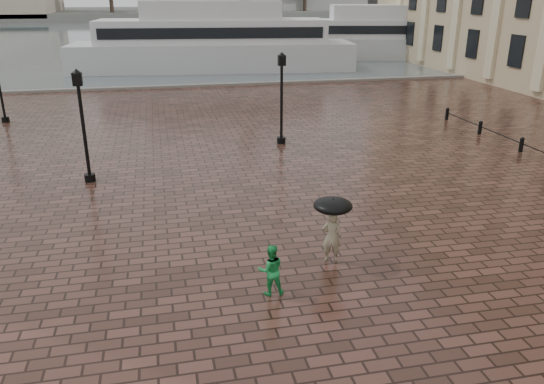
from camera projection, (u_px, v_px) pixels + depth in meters
The scene contains 10 objects.
ground at pixel (291, 290), 13.83m from camera, with size 300.00×300.00×0.00m, color #331F17.
harbour_water at pixel (170, 33), 97.85m from camera, with size 240.00×240.00×0.00m, color #4D585D.
quay_edge at pixel (195, 87), 43.05m from camera, with size 80.00×0.60×0.30m, color slate.
far_shore at pixel (162, 13), 159.60m from camera, with size 300.00×60.00×2.00m, color #4C4C47.
street_lamps at pixel (117, 99), 26.02m from camera, with size 15.44×12.44×4.40m.
adult_pedestrian at pixel (332, 237), 15.09m from camera, with size 0.56×0.36×1.52m, color gray.
child_pedestrian at pixel (271, 270), 13.45m from camera, with size 0.67×0.52×1.37m, color green.
ferry_near at pixel (213, 42), 51.27m from camera, with size 27.55×9.38×8.86m.
ferry_far at pixel (382, 37), 60.23m from camera, with size 25.00×10.72×7.98m.
umbrella at pixel (333, 206), 14.75m from camera, with size 1.10×1.10×1.09m.
Camera 1 is at (-3.03, -11.63, 7.33)m, focal length 35.00 mm.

